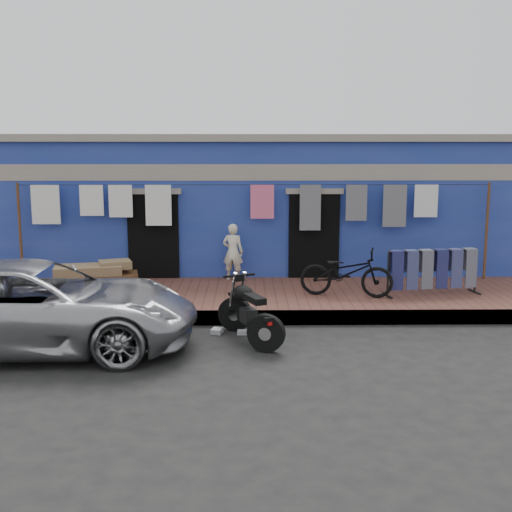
{
  "coord_description": "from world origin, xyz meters",
  "views": [
    {
      "loc": [
        -0.16,
        -9.37,
        3.07
      ],
      "look_at": [
        0.0,
        2.0,
        1.15
      ],
      "focal_mm": 45.0,
      "sensor_mm": 36.0,
      "label": 1
    }
  ],
  "objects": [
    {
      "name": "sidewalk",
      "position": [
        0.0,
        3.0,
        0.12
      ],
      "size": [
        28.0,
        3.0,
        0.25
      ],
      "primitive_type": "cube",
      "color": "brown",
      "rests_on": "ground"
    },
    {
      "name": "seated_person",
      "position": [
        -0.47,
        4.2,
        0.87
      ],
      "size": [
        0.5,
        0.38,
        1.23
      ],
      "primitive_type": "imported",
      "rotation": [
        0.0,
        0.0,
        2.93
      ],
      "color": "beige",
      "rests_on": "sidewalk"
    },
    {
      "name": "clothesline",
      "position": [
        -0.3,
        4.25,
        1.8
      ],
      "size": [
        10.06,
        0.06,
        2.1
      ],
      "color": "brown",
      "rests_on": "sidewalk"
    },
    {
      "name": "charpoy",
      "position": [
        -3.15,
        3.24,
        0.53
      ],
      "size": [
        1.96,
        1.43,
        0.56
      ],
      "primitive_type": null,
      "rotation": [
        0.0,
        0.0,
        0.2
      ],
      "color": "brown",
      "rests_on": "sidewalk"
    },
    {
      "name": "jeans_rack",
      "position": [
        3.44,
        2.78,
        0.71
      ],
      "size": [
        2.03,
        0.98,
        0.92
      ],
      "primitive_type": null,
      "rotation": [
        0.0,
        0.0,
        0.16
      ],
      "color": "black",
      "rests_on": "sidewalk"
    },
    {
      "name": "litter_c",
      "position": [
        -0.67,
        1.02,
        0.04
      ],
      "size": [
        0.22,
        0.25,
        0.08
      ],
      "primitive_type": "cube",
      "rotation": [
        0.0,
        0.0,
        1.31
      ],
      "color": "silver",
      "rests_on": "ground"
    },
    {
      "name": "car",
      "position": [
        -3.39,
        0.19,
        0.7
      ],
      "size": [
        5.08,
        2.45,
        1.41
      ],
      "primitive_type": "imported",
      "rotation": [
        0.0,
        0.0,
        1.61
      ],
      "color": "#A8A8AC",
      "rests_on": "ground"
    },
    {
      "name": "ground",
      "position": [
        0.0,
        0.0,
        0.0
      ],
      "size": [
        80.0,
        80.0,
        0.0
      ],
      "primitive_type": "plane",
      "color": "black",
      "rests_on": "ground"
    },
    {
      "name": "litter_b",
      "position": [
        0.17,
        0.93,
        0.03
      ],
      "size": [
        0.13,
        0.15,
        0.07
      ],
      "primitive_type": "cube",
      "rotation": [
        0.0,
        0.0,
        1.39
      ],
      "color": "silver",
      "rests_on": "ground"
    },
    {
      "name": "building",
      "position": [
        -0.0,
        6.99,
        1.69
      ],
      "size": [
        12.2,
        5.2,
        3.36
      ],
      "color": "navy",
      "rests_on": "ground"
    },
    {
      "name": "bicycle",
      "position": [
        1.74,
        2.66,
        0.82
      ],
      "size": [
        1.85,
        1.02,
        1.14
      ],
      "primitive_type": "imported",
      "rotation": [
        0.0,
        0.0,
        1.33
      ],
      "color": "black",
      "rests_on": "sidewalk"
    },
    {
      "name": "motorcycle",
      "position": [
        -0.12,
        0.6,
        0.51
      ],
      "size": [
        1.68,
        1.96,
        1.01
      ],
      "primitive_type": null,
      "rotation": [
        0.0,
        0.0,
        0.41
      ],
      "color": "black",
      "rests_on": "ground"
    },
    {
      "name": "curb",
      "position": [
        0.0,
        1.55,
        0.12
      ],
      "size": [
        28.0,
        0.1,
        0.25
      ],
      "primitive_type": "cube",
      "color": "gray",
      "rests_on": "ground"
    },
    {
      "name": "litter_a",
      "position": [
        -0.24,
        0.96,
        0.04
      ],
      "size": [
        0.17,
        0.13,
        0.07
      ],
      "primitive_type": "cube",
      "rotation": [
        0.0,
        0.0,
        -0.05
      ],
      "color": "silver",
      "rests_on": "ground"
    }
  ]
}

